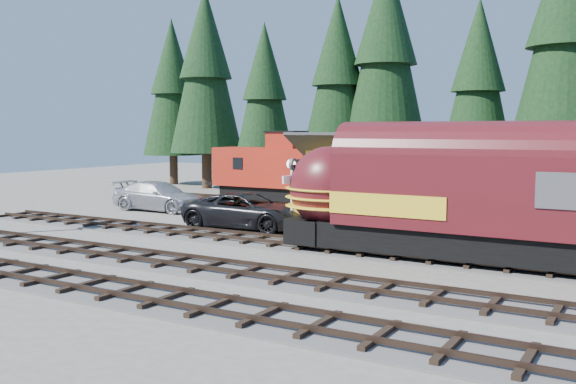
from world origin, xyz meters
The scene contains 7 objects.
ground centered at (0.00, 0.00, 0.00)m, with size 120.00×120.00×0.00m, color #6B665B.
track_spur centered at (-10.00, 18.00, 0.06)m, with size 32.00×3.20×0.33m.
depot centered at (0.00, 10.50, 2.96)m, with size 12.80×7.00×5.30m.
locomotive centered at (3.60, 4.00, 2.54)m, with size 15.99×3.18×4.35m.
caboose centered at (-13.48, 18.00, 2.45)m, with size 9.40×2.73×4.89m.
pickup_truck_a centered at (-8.76, 7.32, 0.98)m, with size 3.25×7.06×1.96m, color black.
pickup_truck_b centered at (-18.21, 10.73, 0.97)m, with size 2.72×6.68×1.94m, color #A6A8AE.
Camera 1 is at (10.92, -21.57, 5.42)m, focal length 40.00 mm.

